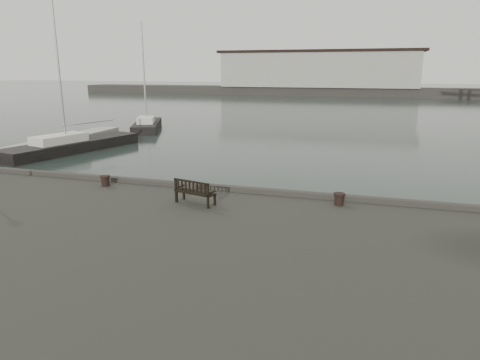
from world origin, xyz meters
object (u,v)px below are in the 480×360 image
object	(u,v)px
bollard_left	(105,181)
yacht_d	(147,127)
bench	(195,196)
bollard_right	(339,199)
yacht_c	(73,148)

from	to	relation	value
bollard_left	yacht_d	size ratio (longest dim) A/B	0.04
bench	bollard_left	distance (m)	4.42
bollard_right	yacht_c	distance (m)	24.27
bollard_right	yacht_c	bearing A→B (deg)	147.96
bench	bollard_right	bearing A→B (deg)	29.69
bollard_right	yacht_d	xyz separation A→B (m)	(-21.07, 25.38, -1.53)
bollard_left	yacht_c	bearing A→B (deg)	131.75
bollard_right	yacht_c	world-z (taller)	yacht_c
bollard_left	bollard_right	distance (m)	8.96
yacht_c	bollard_left	bearing A→B (deg)	-33.65
bench	bollard_right	xyz separation A→B (m)	(4.69, 1.28, -0.06)
yacht_c	yacht_d	world-z (taller)	yacht_c
bollard_left	yacht_d	world-z (taller)	yacht_d
bench	bollard_right	size ratio (longest dim) A/B	3.70
bollard_left	bollard_right	xyz separation A→B (m)	(8.96, 0.12, -0.00)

